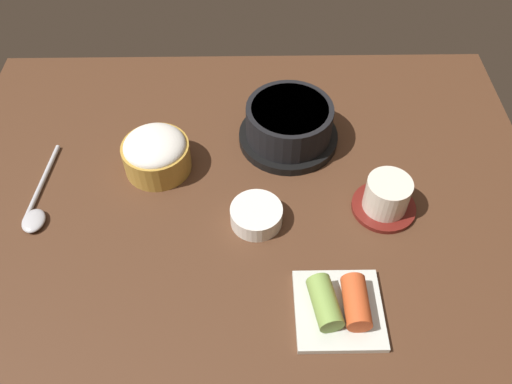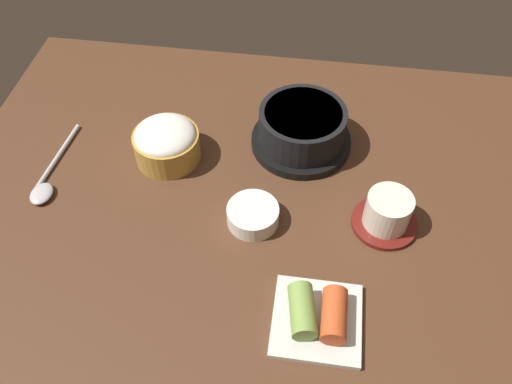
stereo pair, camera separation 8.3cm
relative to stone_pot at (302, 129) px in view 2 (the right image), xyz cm
name	(u,v)px [view 2 (the right image)]	position (x,y,z in cm)	size (l,w,h in cm)	color
dining_table	(246,197)	(-8.02, -12.71, -4.80)	(100.00, 76.00, 2.00)	#4C2D1C
stone_pot	(302,129)	(0.00, 0.00, 0.00)	(17.75, 17.75, 7.63)	black
rice_bowl	(166,142)	(-22.73, -6.37, -0.17)	(11.37, 11.37, 7.20)	#B78C38
tea_cup_with_saucer	(387,213)	(14.60, -15.98, -0.83)	(10.32, 10.32, 6.37)	maroon
banchan_cup_center	(253,215)	(-6.01, -18.24, -2.14)	(8.24, 8.24, 3.08)	white
kimchi_plate	(317,316)	(5.20, -34.16, -2.08)	(12.20, 12.20, 4.48)	silver
spoon	(47,181)	(-41.42, -15.40, -3.19)	(3.77, 19.06, 1.35)	#B7B7BC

